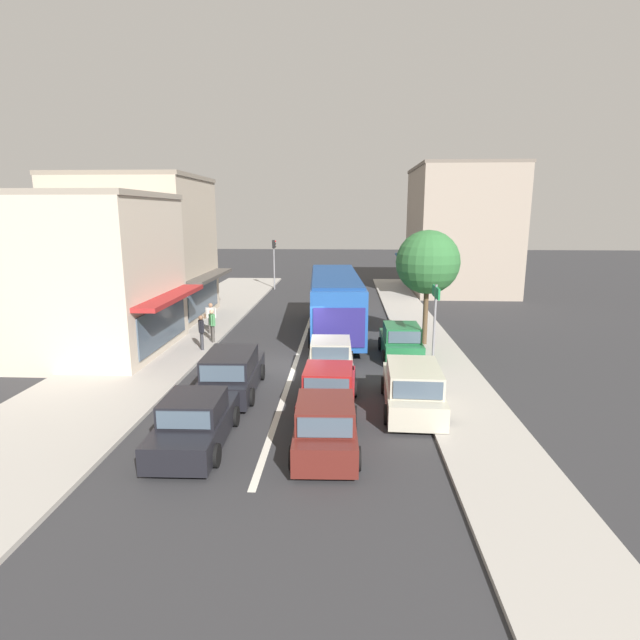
% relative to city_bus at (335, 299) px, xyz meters
% --- Properties ---
extents(ground_plane, '(140.00, 140.00, 0.00)m').
position_rel_city_bus_xyz_m(ground_plane, '(-1.58, -5.90, -1.88)').
color(ground_plane, '#2D2D30').
extents(lane_centre_line, '(0.20, 28.00, 0.01)m').
position_rel_city_bus_xyz_m(lane_centre_line, '(-1.58, -1.90, -1.88)').
color(lane_centre_line, silver).
rests_on(lane_centre_line, ground).
extents(sidewalk_left, '(5.20, 44.00, 0.14)m').
position_rel_city_bus_xyz_m(sidewalk_left, '(-8.38, 0.10, -1.81)').
color(sidewalk_left, '#A39E96').
rests_on(sidewalk_left, ground).
extents(kerb_right, '(2.80, 44.00, 0.12)m').
position_rel_city_bus_xyz_m(kerb_right, '(4.62, 0.10, -1.82)').
color(kerb_right, '#A39E96').
rests_on(kerb_right, ground).
extents(shopfront_corner_near, '(9.07, 7.19, 7.31)m').
position_rel_city_bus_xyz_m(shopfront_corner_near, '(-11.76, -4.51, 1.77)').
color(shopfront_corner_near, beige).
rests_on(shopfront_corner_near, ground).
extents(shopfront_mid_block, '(8.53, 7.61, 8.55)m').
position_rel_city_bus_xyz_m(shopfront_mid_block, '(-11.76, 3.03, 2.39)').
color(shopfront_mid_block, '#B2A38E').
rests_on(shopfront_mid_block, ground).
extents(building_right_far, '(8.65, 10.27, 10.12)m').
position_rel_city_bus_xyz_m(building_right_far, '(9.90, 15.85, 3.17)').
color(building_right_far, gray).
rests_on(building_right_far, ground).
extents(city_bus, '(3.17, 10.98, 3.23)m').
position_rel_city_bus_xyz_m(city_bus, '(0.00, 0.00, 0.00)').
color(city_bus, '#1E4C99').
rests_on(city_bus, ground).
extents(sedan_behind_bus_near, '(1.98, 4.24, 1.47)m').
position_rel_city_bus_xyz_m(sedan_behind_bus_near, '(0.04, -10.72, -1.22)').
color(sedan_behind_bus_near, maroon).
rests_on(sedan_behind_bus_near, ground).
extents(sedan_adjacent_lane_trail, '(1.96, 4.23, 1.47)m').
position_rel_city_bus_xyz_m(sedan_adjacent_lane_trail, '(-3.60, -13.52, -1.22)').
color(sedan_adjacent_lane_trail, black).
rests_on(sedan_adjacent_lane_trail, ground).
extents(wagon_queue_far_back, '(2.04, 4.55, 1.58)m').
position_rel_city_bus_xyz_m(wagon_queue_far_back, '(-3.51, -9.35, -1.14)').
color(wagon_queue_far_back, black).
rests_on(wagon_queue_far_back, ground).
extents(hatchback_adjacent_lane_lead, '(1.90, 3.75, 1.54)m').
position_rel_city_bus_xyz_m(hatchback_adjacent_lane_lead, '(0.07, -13.72, -1.17)').
color(hatchback_adjacent_lane_lead, '#561E19').
rests_on(hatchback_adjacent_lane_lead, ground).
extents(sedan_behind_bus_mid, '(1.98, 4.24, 1.47)m').
position_rel_city_bus_xyz_m(sedan_behind_bus_mid, '(-0.00, -7.07, -1.22)').
color(sedan_behind_bus_mid, '#B7B29E').
rests_on(sedan_behind_bus_mid, ground).
extents(parked_wagon_kerb_front, '(2.06, 4.56, 1.58)m').
position_rel_city_bus_xyz_m(parked_wagon_kerb_front, '(2.82, -10.61, -1.14)').
color(parked_wagon_kerb_front, '#B7B29E').
rests_on(parked_wagon_kerb_front, ground).
extents(parked_hatchback_kerb_second, '(1.85, 3.72, 1.54)m').
position_rel_city_bus_xyz_m(parked_hatchback_kerb_second, '(3.09, -4.41, -1.17)').
color(parked_hatchback_kerb_second, '#1E6638').
rests_on(parked_hatchback_kerb_second, ground).
extents(traffic_light_downstreet, '(0.33, 0.24, 4.20)m').
position_rel_city_bus_xyz_m(traffic_light_downstreet, '(-5.53, 15.73, 0.97)').
color(traffic_light_downstreet, gray).
rests_on(traffic_light_downstreet, ground).
extents(directional_road_sign, '(0.10, 1.40, 3.60)m').
position_rel_city_bus_xyz_m(directional_road_sign, '(4.21, -6.35, 0.80)').
color(directional_road_sign, gray).
rests_on(directional_road_sign, ground).
extents(street_tree_right, '(3.03, 3.03, 5.65)m').
position_rel_city_bus_xyz_m(street_tree_right, '(4.45, -2.44, 2.23)').
color(street_tree_right, brown).
rests_on(street_tree_right, ground).
extents(pedestrian_with_handbag_near, '(0.65, 0.25, 1.63)m').
position_rel_city_bus_xyz_m(pedestrian_with_handbag_near, '(-6.55, -0.91, -0.81)').
color(pedestrian_with_handbag_near, '#4C4742').
rests_on(pedestrian_with_handbag_near, sidewalk_left).
extents(pedestrian_browsing_midblock, '(0.38, 0.49, 1.63)m').
position_rel_city_bus_xyz_m(pedestrian_browsing_midblock, '(-6.00, -2.69, -0.81)').
color(pedestrian_browsing_midblock, '#4C4742').
rests_on(pedestrian_browsing_midblock, sidewalk_left).
extents(pedestrian_far_walker, '(0.34, 0.53, 1.63)m').
position_rel_city_bus_xyz_m(pedestrian_far_walker, '(-6.13, -4.10, -0.81)').
color(pedestrian_far_walker, '#333338').
rests_on(pedestrian_far_walker, sidewalk_left).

